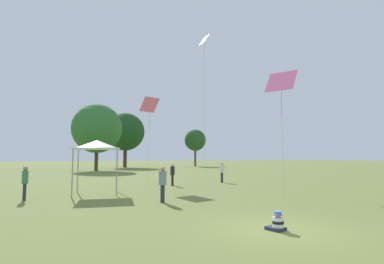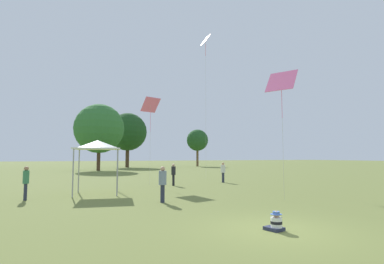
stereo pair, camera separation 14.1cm
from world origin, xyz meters
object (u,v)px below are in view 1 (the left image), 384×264
at_px(person_standing_0, 163,181).
at_px(person_standing_1, 222,171).
at_px(distant_tree_2, 195,140).
at_px(distant_tree_3, 97,129).
at_px(kite_2, 150,106).
at_px(distant_tree_1, 125,132).
at_px(kite_0, 281,82).
at_px(kite_3, 204,44).
at_px(seated_toddler, 277,222).
at_px(canopy_tent, 97,145).
at_px(person_standing_3, 172,173).
at_px(person_standing_2, 25,180).

height_order(person_standing_0, person_standing_1, person_standing_0).
xyz_separation_m(person_standing_1, distant_tree_2, (15.35, 39.23, 4.88)).
xyz_separation_m(distant_tree_2, distant_tree_3, (-22.73, -12.25, 0.76)).
xyz_separation_m(person_standing_0, kite_2, (1.79, 8.87, 5.18)).
height_order(distant_tree_1, distant_tree_3, distant_tree_1).
distance_m(kite_0, distant_tree_1, 49.53).
height_order(person_standing_1, kite_3, kite_3).
distance_m(kite_2, distant_tree_2, 44.52).
distance_m(seated_toddler, person_standing_0, 6.78).
relative_size(person_standing_0, kite_2, 0.25).
bearing_deg(distant_tree_2, canopy_tent, -121.09).
height_order(seated_toddler, kite_0, kite_0).
bearing_deg(kite_2, person_standing_3, 169.07).
relative_size(seated_toddler, distant_tree_1, 0.05).
distance_m(person_standing_2, kite_3, 21.19).
distance_m(seated_toddler, distant_tree_2, 58.90).
xyz_separation_m(person_standing_1, person_standing_3, (-4.80, -0.89, -0.02)).
xyz_separation_m(person_standing_2, kite_0, (12.00, -5.17, 5.02)).
xyz_separation_m(person_standing_1, kite_2, (-6.31, 0.34, 5.19)).
xyz_separation_m(person_standing_0, person_standing_1, (8.10, 8.53, -0.01)).
relative_size(seated_toddler, person_standing_1, 0.35).
relative_size(distant_tree_1, distant_tree_3, 1.06).
relative_size(person_standing_3, distant_tree_2, 0.20).
height_order(person_standing_3, distant_tree_3, distant_tree_3).
distance_m(canopy_tent, kite_0, 11.02).
distance_m(person_standing_3, kite_3, 14.37).
bearing_deg(canopy_tent, person_standing_2, -161.96).
relative_size(canopy_tent, kite_2, 0.47).
height_order(kite_0, distant_tree_3, distant_tree_3).
height_order(person_standing_1, distant_tree_1, distant_tree_1).
distance_m(person_standing_1, kite_0, 11.68).
xyz_separation_m(person_standing_2, person_standing_3, (9.45, 4.23, -0.05)).
bearing_deg(kite_0, canopy_tent, -112.07).
height_order(kite_0, distant_tree_1, distant_tree_1).
distance_m(kite_2, distant_tree_3, 26.67).
distance_m(person_standing_2, canopy_tent, 4.17).
bearing_deg(kite_0, kite_2, -144.25).
xyz_separation_m(seated_toddler, person_standing_2, (-7.58, 10.00, 0.80)).
bearing_deg(canopy_tent, seated_toddler, -70.22).
relative_size(kite_2, distant_tree_2, 0.82).
bearing_deg(person_standing_1, seated_toddler, 128.63).
distance_m(person_standing_0, kite_2, 10.43).
bearing_deg(distant_tree_3, person_standing_0, -91.17).
xyz_separation_m(person_standing_1, distant_tree_1, (-0.44, 39.19, 6.26)).
distance_m(person_standing_2, person_standing_3, 10.35).
bearing_deg(kite_2, canopy_tent, 72.50).
height_order(seated_toddler, person_standing_3, person_standing_3).
bearing_deg(distant_tree_2, distant_tree_3, -151.68).
bearing_deg(kite_0, person_standing_3, -149.99).
bearing_deg(person_standing_3, seated_toddler, -119.10).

